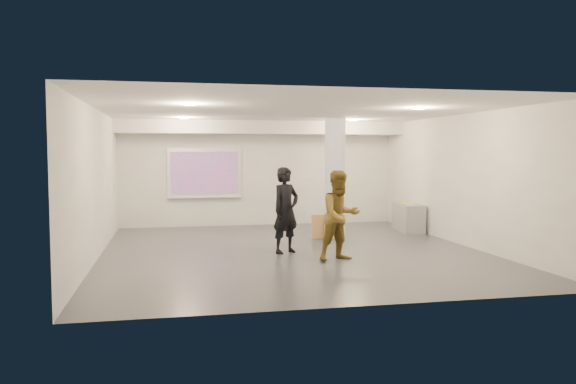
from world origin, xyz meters
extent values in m
cube|color=#37393F|center=(0.00, 0.00, 0.00)|extent=(8.00, 9.00, 0.01)
cube|color=white|center=(0.00, 0.00, 3.00)|extent=(8.00, 9.00, 0.01)
cube|color=silver|center=(0.00, 4.50, 1.50)|extent=(8.00, 0.01, 3.00)
cube|color=silver|center=(0.00, -4.50, 1.50)|extent=(8.00, 0.01, 3.00)
cube|color=silver|center=(-4.00, 0.00, 1.50)|extent=(0.01, 9.00, 3.00)
cube|color=silver|center=(4.00, 0.00, 1.50)|extent=(0.01, 9.00, 3.00)
cube|color=silver|center=(0.00, 3.95, 2.82)|extent=(8.00, 1.10, 0.36)
cylinder|color=#F7EC8D|center=(-2.20, 2.50, 2.98)|extent=(0.22, 0.22, 0.02)
cylinder|color=#F7EC8D|center=(2.20, 2.50, 2.98)|extent=(0.22, 0.22, 0.02)
cylinder|color=#F7EC8D|center=(-2.20, -1.50, 2.98)|extent=(0.22, 0.22, 0.02)
cylinder|color=#F7EC8D|center=(2.20, -1.50, 2.98)|extent=(0.22, 0.22, 0.02)
cylinder|color=silver|center=(1.50, 1.80, 1.50)|extent=(0.52, 0.52, 3.00)
cube|color=white|center=(-1.60, 4.46, 1.55)|extent=(2.10, 0.06, 1.40)
cube|color=blue|center=(-1.60, 4.42, 1.55)|extent=(1.90, 0.01, 1.20)
cube|color=white|center=(-1.60, 4.40, 0.85)|extent=(2.10, 0.08, 0.04)
cube|color=gray|center=(3.72, 2.31, 0.37)|extent=(0.65, 1.33, 0.75)
cube|color=white|center=(3.74, 2.40, 0.76)|extent=(0.25, 0.31, 0.02)
cube|color=yellow|center=(3.69, 2.41, 0.76)|extent=(0.26, 0.31, 0.03)
cube|color=#A27846|center=(1.10, 1.47, 0.30)|extent=(0.55, 0.13, 0.60)
cube|color=#A27846|center=(1.32, 1.40, 0.24)|extent=(0.48, 0.28, 0.48)
imported|color=black|center=(-0.18, -0.22, 0.91)|extent=(0.79, 0.70, 1.82)
imported|color=olive|center=(0.70, -1.26, 0.89)|extent=(1.01, 0.88, 1.78)
camera|label=1|loc=(-2.54, -11.76, 2.12)|focal=35.00mm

